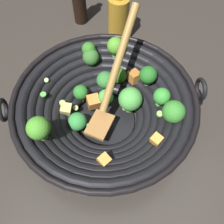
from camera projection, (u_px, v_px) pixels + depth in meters
name	position (u px, v px, depth m)	size (l,w,h in m)	color
ground_plane	(106.00, 121.00, 0.64)	(4.00, 4.00, 0.00)	#332D28
wok	(105.00, 106.00, 0.58)	(0.44, 0.43, 0.24)	black
soy_sauce_bottle	(79.00, 1.00, 0.78)	(0.04, 0.04, 0.18)	black
cooking_oil_bottle	(118.00, 19.00, 0.73)	(0.06, 0.06, 0.20)	#AD7F23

